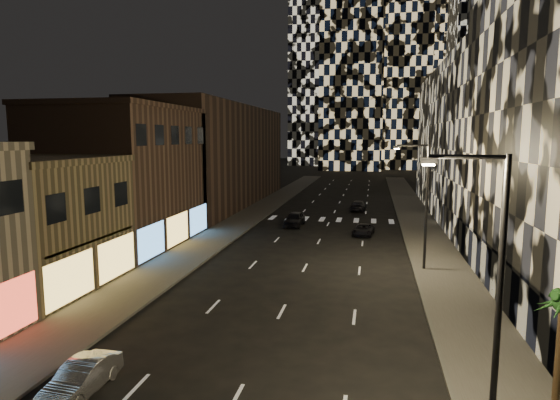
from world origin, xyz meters
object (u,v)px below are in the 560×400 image
at_px(car_dark_midlane, 294,219).
at_px(car_silver_parked, 81,378).
at_px(car_dark_oncoming, 358,206).
at_px(streetlight_near, 492,281).
at_px(car_dark_rightlane, 363,230).
at_px(streetlight_far, 423,198).

bearing_deg(car_dark_midlane, car_silver_parked, -91.70).
distance_m(car_silver_parked, car_dark_oncoming, 48.05).
relative_size(streetlight_near, car_dark_rightlane, 2.27).
height_order(car_silver_parked, car_dark_rightlane, car_silver_parked).
bearing_deg(streetlight_near, streetlight_far, 90.00).
distance_m(streetlight_far, car_dark_oncoming, 28.44).
relative_size(streetlight_far, car_dark_midlane, 1.98).
bearing_deg(car_silver_parked, streetlight_near, -0.02).
relative_size(streetlight_far, car_dark_oncoming, 1.96).
xyz_separation_m(car_silver_parked, car_dark_oncoming, (8.80, 47.24, 0.05)).
xyz_separation_m(car_dark_midlane, car_dark_oncoming, (6.50, 12.44, -0.11)).
bearing_deg(car_dark_rightlane, car_dark_oncoming, 100.07).
distance_m(car_dark_midlane, car_dark_rightlane, 8.27).
distance_m(streetlight_far, car_silver_parked, 24.72).
distance_m(streetlight_near, car_silver_parked, 14.93).
bearing_deg(car_dark_rightlane, car_silver_parked, -100.91).
bearing_deg(streetlight_far, car_dark_rightlane, 110.56).
height_order(streetlight_far, car_dark_oncoming, streetlight_far).
height_order(streetlight_far, car_dark_rightlane, streetlight_far).
bearing_deg(car_dark_rightlane, streetlight_near, -75.69).
height_order(car_dark_midlane, car_dark_rightlane, car_dark_midlane).
bearing_deg(car_dark_rightlane, car_dark_midlane, 161.58).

